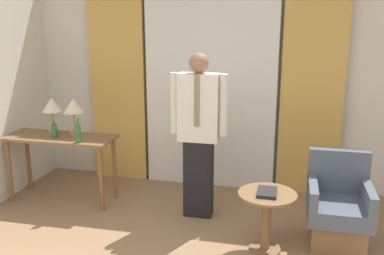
% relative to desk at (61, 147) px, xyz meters
% --- Properties ---
extents(wall_back, '(10.00, 0.06, 2.70)m').
position_rel_desk_xyz_m(wall_back, '(1.61, 0.99, 0.69)').
color(wall_back, silver).
rests_on(wall_back, ground_plane).
extents(curtain_sheer_center, '(1.64, 0.06, 2.58)m').
position_rel_desk_xyz_m(curtain_sheer_center, '(1.61, 0.86, 0.63)').
color(curtain_sheer_center, white).
rests_on(curtain_sheer_center, ground_plane).
extents(curtain_drape_left, '(0.73, 0.06, 2.58)m').
position_rel_desk_xyz_m(curtain_drape_left, '(0.38, 0.86, 0.63)').
color(curtain_drape_left, gold).
rests_on(curtain_drape_left, ground_plane).
extents(curtain_drape_right, '(0.73, 0.06, 2.58)m').
position_rel_desk_xyz_m(curtain_drape_right, '(2.84, 0.86, 0.63)').
color(curtain_drape_right, gold).
rests_on(curtain_drape_right, ground_plane).
extents(desk, '(1.28, 0.50, 0.79)m').
position_rel_desk_xyz_m(desk, '(0.00, 0.00, 0.00)').
color(desk, brown).
rests_on(desk, ground_plane).
extents(table_lamp_left, '(0.23, 0.23, 0.43)m').
position_rel_desk_xyz_m(table_lamp_left, '(-0.14, 0.11, 0.45)').
color(table_lamp_left, '#9E7F47').
rests_on(table_lamp_left, desk).
extents(table_lamp_right, '(0.23, 0.23, 0.43)m').
position_rel_desk_xyz_m(table_lamp_right, '(0.14, 0.11, 0.45)').
color(table_lamp_right, '#9E7F47').
rests_on(table_lamp_right, desk).
extents(bottle_near_edge, '(0.06, 0.06, 0.19)m').
position_rel_desk_xyz_m(bottle_near_edge, '(-0.04, -0.04, 0.21)').
color(bottle_near_edge, '#336638').
rests_on(bottle_near_edge, desk).
extents(bottle_by_lamp, '(0.06, 0.06, 0.28)m').
position_rel_desk_xyz_m(bottle_by_lamp, '(0.33, -0.18, 0.24)').
color(bottle_by_lamp, '#336638').
rests_on(bottle_by_lamp, desk).
extents(person, '(0.61, 0.21, 1.78)m').
position_rel_desk_xyz_m(person, '(1.67, -0.05, 0.32)').
color(person, black).
rests_on(person, ground_plane).
extents(armchair, '(0.58, 0.63, 0.87)m').
position_rel_desk_xyz_m(armchair, '(3.10, -0.32, -0.33)').
color(armchair, brown).
rests_on(armchair, ground_plane).
extents(side_table, '(0.54, 0.54, 0.58)m').
position_rel_desk_xyz_m(side_table, '(2.44, -0.64, -0.27)').
color(side_table, brown).
rests_on(side_table, ground_plane).
extents(book, '(0.17, 0.25, 0.03)m').
position_rel_desk_xyz_m(book, '(2.43, -0.65, -0.07)').
color(book, black).
rests_on(book, side_table).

